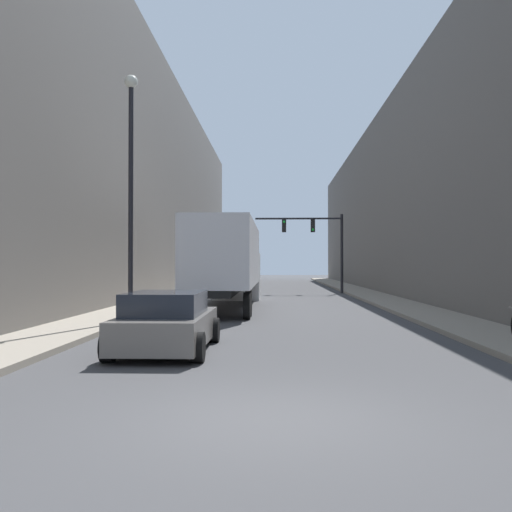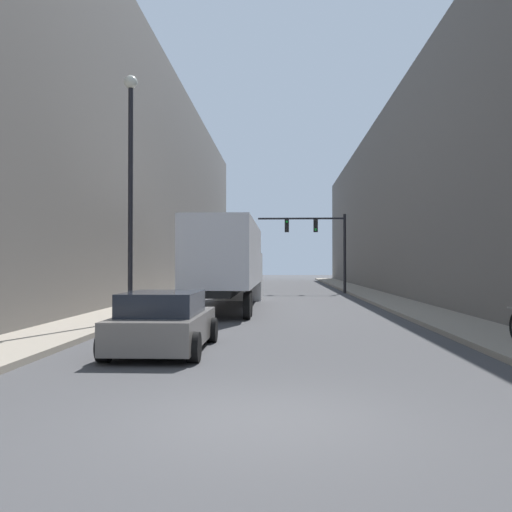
% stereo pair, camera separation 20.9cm
% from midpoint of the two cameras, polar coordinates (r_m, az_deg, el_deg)
% --- Properties ---
extents(ground_plane, '(200.00, 200.00, 0.00)m').
position_cam_midpoint_polar(ground_plane, '(7.72, 0.64, -16.12)').
color(ground_plane, '#424244').
extents(sidewalk_right, '(2.33, 80.00, 0.15)m').
position_cam_midpoint_polar(sidewalk_right, '(37.96, 10.88, -3.77)').
color(sidewalk_right, gray).
rests_on(sidewalk_right, ground).
extents(sidewalk_left, '(2.33, 80.00, 0.15)m').
position_cam_midpoint_polar(sidewalk_left, '(38.01, -7.49, -3.78)').
color(sidewalk_left, gray).
rests_on(sidewalk_left, ground).
extents(building_right, '(6.00, 80.00, 12.64)m').
position_cam_midpoint_polar(building_right, '(39.01, 16.94, 5.51)').
color(building_right, '#66605B').
rests_on(building_right, ground).
extents(building_left, '(6.00, 80.00, 15.69)m').
position_cam_midpoint_polar(building_left, '(39.29, -13.53, 7.70)').
color(building_left, '#66605B').
rests_on(building_left, ground).
extents(semi_truck, '(2.60, 14.15, 3.85)m').
position_cam_midpoint_polar(semi_truck, '(26.85, -2.97, -0.47)').
color(semi_truck, silver).
rests_on(semi_truck, ground).
extents(sedan_car, '(2.12, 4.40, 1.39)m').
position_cam_midpoint_polar(sedan_car, '(13.59, -9.32, -6.59)').
color(sedan_car, slate).
rests_on(sedan_car, ground).
extents(traffic_signal_gantry, '(6.18, 0.35, 5.55)m').
position_cam_midpoint_polar(traffic_signal_gantry, '(40.27, 6.25, 1.79)').
color(traffic_signal_gantry, black).
rests_on(traffic_signal_gantry, ground).
extents(street_lamp, '(0.44, 0.44, 8.34)m').
position_cam_midpoint_polar(street_lamp, '(19.60, -12.71, 8.49)').
color(street_lamp, black).
rests_on(street_lamp, ground).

